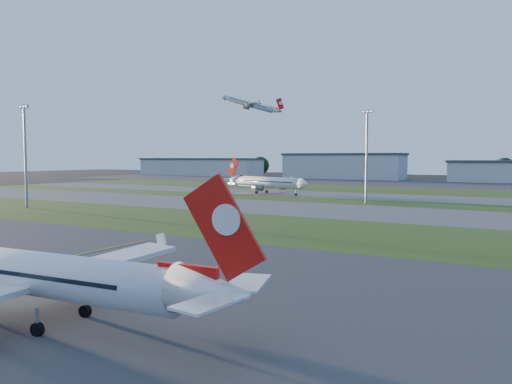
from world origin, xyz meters
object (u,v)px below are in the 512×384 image
Objects in this scene: light_mast_west at (25,149)px; airliner_taxiing at (268,183)px; light_mast_centre at (367,150)px; airliner_parked at (34,275)px.

airliner_taxiing is at bearing 67.89° from light_mast_west.
light_mast_west is (-29.60, -72.86, 10.81)m from airliner_taxiing.
airliner_taxiing is 1.38× the size of light_mast_west.
airliner_parked is at bearing -85.69° from light_mast_centre.
airliner_taxiing is at bearing 105.92° from airliner_parked.
airliner_taxiing is 45.09m from light_mast_centre.
airliner_taxiing is (-48.78, 128.07, 0.32)m from airliner_parked.
airliner_parked is 112.08m from light_mast_centre.
airliner_parked is 96.52m from light_mast_west.
airliner_taxiing is 79.38m from light_mast_west.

